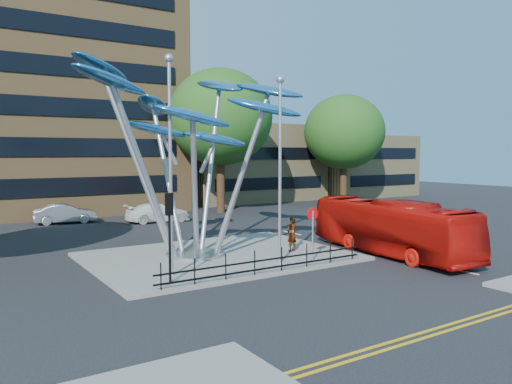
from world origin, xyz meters
TOP-DOWN VIEW (x-y plane):
  - ground at (0.00, 0.00)m, footprint 120.00×120.00m
  - traffic_island at (-1.00, 6.00)m, footprint 12.00×9.00m
  - double_yellow_near at (0.00, -6.00)m, footprint 40.00×0.12m
  - double_yellow_far at (0.00, -6.30)m, footprint 40.00×0.12m
  - brick_tower at (-6.00, 32.00)m, footprint 25.00×15.00m
  - low_building_near at (16.00, 30.00)m, footprint 15.00×8.00m
  - low_building_far at (30.00, 28.00)m, footprint 12.00×8.00m
  - tree_right at (8.00, 22.00)m, footprint 8.80×8.80m
  - tree_far at (22.00, 22.00)m, footprint 8.00×8.00m
  - leaf_sculpture at (-2.07, 6.68)m, footprint 12.72×9.54m
  - street_lamp_left at (-4.50, 3.50)m, footprint 0.36×0.36m
  - street_lamp_right at (0.50, 3.00)m, footprint 0.36×0.36m
  - traffic_light_island at (-5.00, 2.50)m, footprint 0.28×0.18m
  - no_entry_sign_island at (2.00, 2.52)m, footprint 0.60×0.10m
  - pedestrian_railing_front at (-1.00, 1.70)m, footprint 10.00×0.06m
  - red_bus at (6.60, 2.05)m, footprint 3.23×9.99m
  - pedestrian at (2.52, 4.78)m, footprint 0.70×0.54m
  - parked_car_mid at (-4.58, 22.33)m, footprint 4.40×1.97m
  - parked_car_right at (1.31, 19.42)m, footprint 4.84×2.27m

SIDE VIEW (x-z plane):
  - ground at x=0.00m, z-range 0.00..0.00m
  - double_yellow_near at x=0.00m, z-range 0.00..0.01m
  - double_yellow_far at x=0.00m, z-range 0.00..0.01m
  - traffic_island at x=-1.00m, z-range 0.00..0.15m
  - pedestrian_railing_front at x=-1.00m, z-range 0.05..1.05m
  - parked_car_right at x=1.31m, z-range 0.00..1.37m
  - parked_car_mid at x=-4.58m, z-range 0.00..1.40m
  - pedestrian at x=2.52m, z-range 0.15..1.87m
  - red_bus at x=6.60m, z-range 0.00..2.73m
  - no_entry_sign_island at x=2.00m, z-range 0.59..3.04m
  - traffic_light_island at x=-5.00m, z-range 0.90..4.33m
  - low_building_far at x=30.00m, z-range 0.00..7.00m
  - low_building_near at x=16.00m, z-range 0.00..8.00m
  - street_lamp_right at x=0.50m, z-range 0.94..9.24m
  - street_lamp_left at x=-4.50m, z-range 0.96..9.76m
  - leaf_sculpture at x=-2.07m, z-range 2.12..11.63m
  - tree_far at x=22.00m, z-range 1.70..12.51m
  - tree_right at x=8.00m, z-range 1.98..14.09m
  - brick_tower at x=-6.00m, z-range 0.00..30.00m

